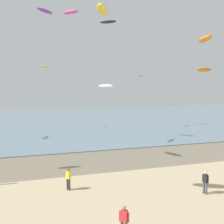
# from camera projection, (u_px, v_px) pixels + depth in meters

# --- Properties ---
(wet_sand_strip) EXTENTS (120.00, 8.70, 0.01)m
(wet_sand_strip) POSITION_uv_depth(u_px,v_px,m) (101.00, 160.00, 30.45)
(wet_sand_strip) COLOR #7A6D59
(wet_sand_strip) RESTS_ON ground
(sea) EXTENTS (160.00, 70.00, 0.10)m
(sea) POSITION_uv_depth(u_px,v_px,m) (55.00, 120.00, 67.65)
(sea) COLOR slate
(sea) RESTS_ON ground
(person_nearest_camera) EXTENTS (0.46, 0.40, 1.71)m
(person_nearest_camera) POSITION_uv_depth(u_px,v_px,m) (124.00, 221.00, 14.81)
(person_nearest_camera) COLOR #383842
(person_nearest_camera) RESTS_ON ground
(person_left_flank) EXTENTS (0.31, 0.55, 1.71)m
(person_left_flank) POSITION_uv_depth(u_px,v_px,m) (205.00, 182.00, 20.88)
(person_left_flank) COLOR #4C4C56
(person_left_flank) RESTS_ON ground
(person_right_flank) EXTENTS (0.37, 0.50, 1.71)m
(person_right_flank) POSITION_uv_depth(u_px,v_px,m) (68.00, 178.00, 21.68)
(person_right_flank) COLOR #383842
(person_right_flank) RESTS_ON ground
(kite_aloft_1) EXTENTS (1.57, 2.93, 0.47)m
(kite_aloft_1) POSITION_uv_depth(u_px,v_px,m) (106.00, 86.00, 30.54)
(kite_aloft_1) COLOR white
(kite_aloft_4) EXTENTS (1.97, 3.27, 0.89)m
(kite_aloft_4) POSITION_uv_depth(u_px,v_px,m) (102.00, 10.00, 23.97)
(kite_aloft_4) COLOR yellow
(kite_aloft_5) EXTENTS (3.23, 2.87, 0.57)m
(kite_aloft_5) POSITION_uv_depth(u_px,v_px,m) (108.00, 22.00, 52.69)
(kite_aloft_5) COLOR black
(kite_aloft_6) EXTENTS (2.71, 2.72, 0.79)m
(kite_aloft_6) POSITION_uv_depth(u_px,v_px,m) (45.00, 11.00, 35.26)
(kite_aloft_6) COLOR purple
(kite_aloft_7) EXTENTS (2.20, 1.91, 0.39)m
(kite_aloft_7) POSITION_uv_depth(u_px,v_px,m) (43.00, 67.00, 52.60)
(kite_aloft_7) COLOR yellow
(kite_aloft_9) EXTENTS (2.36, 3.55, 0.70)m
(kite_aloft_9) POSITION_uv_depth(u_px,v_px,m) (205.00, 39.00, 28.00)
(kite_aloft_9) COLOR orange
(kite_aloft_10) EXTENTS (3.51, 2.24, 0.86)m
(kite_aloft_10) POSITION_uv_depth(u_px,v_px,m) (204.00, 70.00, 40.96)
(kite_aloft_10) COLOR orange
(kite_aloft_11) EXTENTS (2.43, 2.77, 0.54)m
(kite_aloft_11) POSITION_uv_depth(u_px,v_px,m) (71.00, 12.00, 39.42)
(kite_aloft_11) COLOR #E54C99
(kite_aloft_12) EXTENTS (1.08, 2.11, 0.53)m
(kite_aloft_12) POSITION_uv_depth(u_px,v_px,m) (140.00, 76.00, 53.96)
(kite_aloft_12) COLOR red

